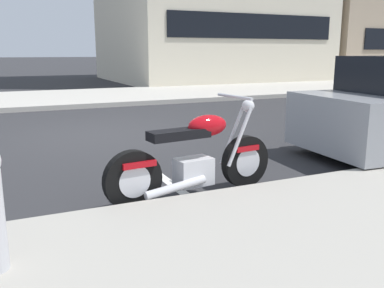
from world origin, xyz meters
TOP-DOWN VIEW (x-y plane):
  - ground_plane at (0.00, 0.00)m, footprint 260.00×260.00m
  - sidewalk_far_curb at (12.00, 6.60)m, footprint 120.00×5.00m
  - parking_stall_stripe at (0.00, -3.50)m, footprint 0.12×2.20m
  - parked_motorcycle at (0.08, -3.95)m, footprint 2.06×0.63m

SIDE VIEW (x-z plane):
  - ground_plane at x=0.00m, z-range 0.00..0.00m
  - parking_stall_stripe at x=0.00m, z-range 0.00..0.01m
  - sidewalk_far_curb at x=12.00m, z-range 0.00..0.14m
  - parked_motorcycle at x=0.08m, z-range -0.13..0.98m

